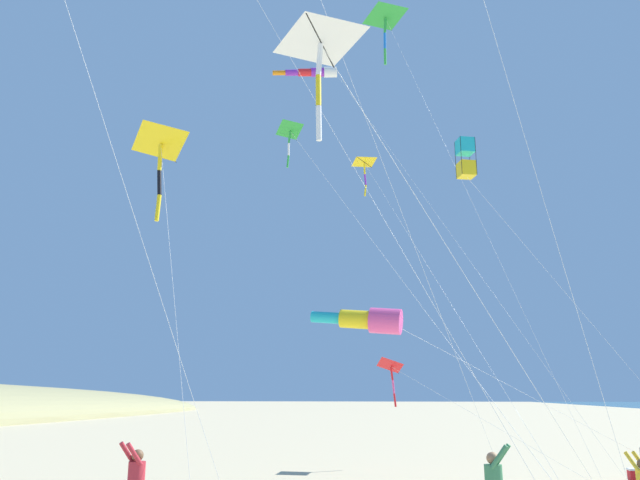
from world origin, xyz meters
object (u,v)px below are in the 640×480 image
Objects in this scene: kite_delta_teal_far_right at (292,132)px; kite_delta_magenta_far_left at (386,18)px; kite_windsock_checkered_midright at (369,320)px; kite_delta_purple_drifting at (322,43)px; kite_delta_green_low_center at (392,366)px; kite_delta_small_distant at (365,164)px; kite_windsock_long_streamer_left at (314,73)px; cooler_box at (638,475)px; kite_box_rainbow_low_near at (466,158)px; kite_delta_white_trailing at (162,144)px.

kite_delta_teal_far_right is 13.78m from kite_delta_magenta_far_left.
kite_windsock_checkered_midright is 1.41× the size of kite_delta_purple_drifting.
kite_delta_teal_far_right is at bearing 19.81° from kite_windsock_checkered_midright.
kite_delta_magenta_far_left is (-0.06, -2.15, 17.82)m from kite_delta_green_low_center.
kite_delta_purple_drifting is (-2.82, 10.56, -3.09)m from kite_delta_teal_far_right.
kite_delta_green_low_center is at bearing 88.42° from kite_delta_magenta_far_left.
kite_delta_small_distant reaches higher than kite_delta_purple_drifting.
kite_delta_teal_far_right is 14.15m from kite_windsock_long_streamer_left.
cooler_box is 12.98m from kite_box_rainbow_low_near.
kite_box_rainbow_low_near is 12.80m from kite_delta_white_trailing.
kite_windsock_long_streamer_left is at bearing -42.33° from kite_box_rainbow_low_near.
kite_delta_magenta_far_left reaches higher than kite_windsock_checkered_midright.
kite_delta_purple_drifting is (0.15, 19.55, -13.10)m from kite_delta_magenta_far_left.
kite_box_rainbow_low_near is at bearing -166.66° from kite_delta_small_distant.
kite_windsock_checkered_midright is at bearing 109.99° from kite_windsock_long_streamer_left.
kite_box_rainbow_low_near is at bearing -102.87° from kite_delta_purple_drifting.
kite_delta_purple_drifting is at bearing 104.95° from kite_delta_teal_far_right.
kite_windsock_checkered_midright is 8.77m from kite_delta_white_trailing.
cooler_box is 0.06× the size of kite_delta_white_trailing.
kite_windsock_long_streamer_left is (3.76, -10.34, 15.06)m from kite_windsock_checkered_midright.
kite_windsock_checkered_midright reaches higher than cooler_box.
kite_delta_white_trailing is at bearing 56.35° from kite_delta_small_distant.
kite_delta_small_distant is at bearing 3.16° from cooler_box.
kite_delta_magenta_far_left is at bearing -93.09° from kite_windsock_checkered_midright.
cooler_box is at bearing -120.22° from kite_delta_purple_drifting.
kite_delta_green_low_center is at bearing -93.64° from kite_windsock_checkered_midright.
kite_delta_purple_drifting is 25.03m from kite_windsock_long_streamer_left.
kite_box_rainbow_low_near is (-3.99, -0.95, 0.32)m from kite_delta_small_distant.
kite_delta_purple_drifting reaches higher than cooler_box.
kite_delta_purple_drifting is (-0.29, 11.47, 3.47)m from kite_windsock_checkered_midright.
kite_box_rainbow_low_near is at bearing 137.67° from kite_windsock_long_streamer_left.
kite_delta_white_trailing is at bearing 83.88° from kite_windsock_long_streamer_left.
kite_windsock_long_streamer_left reaches higher than kite_box_rainbow_low_near.
kite_delta_magenta_far_left reaches higher than kite_box_rainbow_low_near.
kite_delta_magenta_far_left is 2.16× the size of kite_delta_white_trailing.
kite_delta_teal_far_right reaches higher than kite_delta_small_distant.
kite_delta_small_distant is at bearing 78.90° from kite_delta_green_low_center.
kite_delta_green_low_center is (8.39, -2.84, 3.82)m from cooler_box.
kite_delta_green_low_center is 0.72× the size of kite_delta_white_trailing.
kite_delta_white_trailing is at bearing 55.68° from kite_delta_teal_far_right.
kite_box_rainbow_low_near is 1.43× the size of kite_delta_purple_drifting.
kite_delta_magenta_far_left is at bearing -97.41° from kite_delta_small_distant.
kite_delta_small_distant is at bearing -122.83° from kite_delta_teal_far_right.
kite_windsock_checkered_midright is 18.44m from kite_delta_magenta_far_left.
kite_windsock_checkered_midright reaches higher than kite_delta_green_low_center.
kite_delta_small_distant is 12.03m from kite_windsock_long_streamer_left.
kite_delta_white_trailing is (5.14, 7.72, -1.96)m from kite_delta_small_distant.
kite_windsock_long_streamer_left reaches higher than kite_delta_green_low_center.
kite_delta_green_low_center is 0.82× the size of kite_delta_purple_drifting.
kite_delta_white_trailing is (2.89, 4.23, -1.96)m from kite_delta_teal_far_right.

